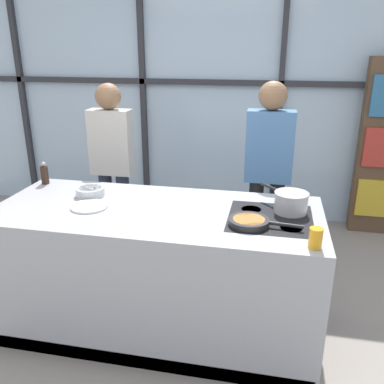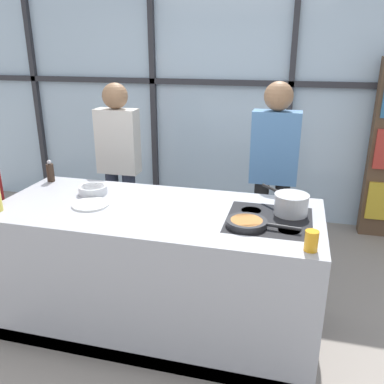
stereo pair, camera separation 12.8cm
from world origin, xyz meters
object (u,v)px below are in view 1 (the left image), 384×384
at_px(saucepan, 291,202).
at_px(spectator_center_left, 268,166).
at_px(mixing_bowl, 90,191).
at_px(juice_glass_near, 316,238).
at_px(white_plate, 90,206).
at_px(spectator_far_left, 112,160).
at_px(frying_pan, 250,221).
at_px(pepper_grinder, 45,174).

bearing_deg(saucepan, spectator_center_left, 100.75).
distance_m(mixing_bowl, juice_glass_near, 1.60).
relative_size(saucepan, white_plate, 1.34).
height_order(white_plate, juice_glass_near, juice_glass_near).
height_order(spectator_far_left, mixing_bowl, spectator_far_left).
xyz_separation_m(saucepan, mixing_bowl, (-1.40, 0.03, -0.04)).
xyz_separation_m(spectator_far_left, juice_glass_near, (1.68, -1.34, 0.02)).
bearing_deg(frying_pan, pepper_grinder, 164.09).
relative_size(spectator_far_left, white_plate, 6.55).
distance_m(spectator_center_left, pepper_grinder, 1.81).
distance_m(spectator_far_left, white_plate, 1.08).
bearing_deg(spectator_far_left, frying_pan, 139.98).
bearing_deg(pepper_grinder, spectator_center_left, 21.07).
relative_size(spectator_center_left, pepper_grinder, 9.48).
xyz_separation_m(saucepan, juice_glass_near, (0.12, -0.48, -0.01)).
relative_size(spectator_center_left, saucepan, 4.99).
xyz_separation_m(white_plate, pepper_grinder, (-0.55, 0.39, 0.07)).
bearing_deg(pepper_grinder, spectator_far_left, 66.00).
relative_size(spectator_center_left, mixing_bowl, 8.11).
bearing_deg(frying_pan, spectator_center_left, 86.03).
bearing_deg(pepper_grinder, mixing_bowl, -21.17).
distance_m(mixing_bowl, pepper_grinder, 0.49).
height_order(spectator_center_left, frying_pan, spectator_center_left).
xyz_separation_m(spectator_center_left, frying_pan, (-0.08, -1.11, -0.03)).
distance_m(white_plate, pepper_grinder, 0.68).
distance_m(spectator_far_left, frying_pan, 1.73).
bearing_deg(saucepan, spectator_far_left, 151.22).
xyz_separation_m(spectator_far_left, spectator_center_left, (1.40, -0.00, 0.02)).
relative_size(spectator_far_left, spectator_center_left, 0.98).
bearing_deg(frying_pan, mixing_bowl, 166.25).
distance_m(spectator_far_left, pepper_grinder, 0.71).
relative_size(white_plate, pepper_grinder, 1.41).
xyz_separation_m(pepper_grinder, juice_glass_near, (1.97, -0.69, -0.02)).
bearing_deg(mixing_bowl, saucepan, -1.26).
distance_m(frying_pan, white_plate, 1.07).
distance_m(frying_pan, juice_glass_near, 0.42).
relative_size(spectator_far_left, mixing_bowl, 7.91).
xyz_separation_m(spectator_far_left, frying_pan, (1.32, -1.11, -0.01)).
relative_size(pepper_grinder, juice_glass_near, 1.56).
xyz_separation_m(spectator_far_left, mixing_bowl, (0.17, -0.83, -0.00)).
bearing_deg(spectator_far_left, white_plate, 103.93).
height_order(mixing_bowl, juice_glass_near, juice_glass_near).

